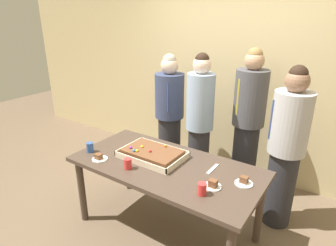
{
  "coord_description": "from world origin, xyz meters",
  "views": [
    {
      "loc": [
        1.34,
        -1.94,
        2.07
      ],
      "look_at": [
        -0.08,
        0.15,
        1.1
      ],
      "focal_mm": 30.56,
      "sensor_mm": 36.0,
      "label": 1
    }
  ],
  "objects_px": {
    "drink_cup_far_end": "(128,164)",
    "person_green_shirt_behind": "(248,122)",
    "drink_cup_nearest": "(202,189)",
    "person_serving_front": "(169,115)",
    "cake_server_utensil": "(213,169)",
    "sheet_cake": "(152,154)",
    "plated_slice_far_left": "(99,158)",
    "party_table": "(166,173)",
    "drink_cup_middle": "(90,147)",
    "person_far_right_suit": "(286,148)",
    "plated_slice_near_right": "(244,182)",
    "person_striped_tie_right": "(199,124)",
    "plated_slice_near_left": "(213,185)"
  },
  "relations": [
    {
      "from": "plated_slice_near_left",
      "to": "person_striped_tie_right",
      "type": "distance_m",
      "value": 1.1
    },
    {
      "from": "plated_slice_far_left",
      "to": "person_green_shirt_behind",
      "type": "height_order",
      "value": "person_green_shirt_behind"
    },
    {
      "from": "drink_cup_nearest",
      "to": "drink_cup_middle",
      "type": "distance_m",
      "value": 1.29
    },
    {
      "from": "sheet_cake",
      "to": "drink_cup_nearest",
      "type": "bearing_deg",
      "value": -22.05
    },
    {
      "from": "plated_slice_near_left",
      "to": "plated_slice_far_left",
      "type": "bearing_deg",
      "value": -170.66
    },
    {
      "from": "plated_slice_near_right",
      "to": "person_serving_front",
      "type": "height_order",
      "value": "person_serving_front"
    },
    {
      "from": "person_serving_front",
      "to": "person_striped_tie_right",
      "type": "height_order",
      "value": "person_striped_tie_right"
    },
    {
      "from": "plated_slice_near_right",
      "to": "plated_slice_far_left",
      "type": "relative_size",
      "value": 1.0
    },
    {
      "from": "plated_slice_near_right",
      "to": "person_green_shirt_behind",
      "type": "height_order",
      "value": "person_green_shirt_behind"
    },
    {
      "from": "plated_slice_near_right",
      "to": "cake_server_utensil",
      "type": "bearing_deg",
      "value": 167.24
    },
    {
      "from": "cake_server_utensil",
      "to": "drink_cup_middle",
      "type": "bearing_deg",
      "value": -162.2
    },
    {
      "from": "party_table",
      "to": "drink_cup_middle",
      "type": "xyz_separation_m",
      "value": [
        -0.78,
        -0.22,
        0.14
      ]
    },
    {
      "from": "person_striped_tie_right",
      "to": "drink_cup_far_end",
      "type": "bearing_deg",
      "value": -0.22
    },
    {
      "from": "plated_slice_far_left",
      "to": "drink_cup_nearest",
      "type": "distance_m",
      "value": 1.09
    },
    {
      "from": "drink_cup_far_end",
      "to": "person_striped_tie_right",
      "type": "relative_size",
      "value": 0.06
    },
    {
      "from": "drink_cup_nearest",
      "to": "person_serving_front",
      "type": "height_order",
      "value": "person_serving_front"
    },
    {
      "from": "sheet_cake",
      "to": "person_green_shirt_behind",
      "type": "xyz_separation_m",
      "value": [
        0.56,
        1.09,
        0.11
      ]
    },
    {
      "from": "sheet_cake",
      "to": "person_serving_front",
      "type": "relative_size",
      "value": 0.38
    },
    {
      "from": "party_table",
      "to": "cake_server_utensil",
      "type": "height_order",
      "value": "cake_server_utensil"
    },
    {
      "from": "drink_cup_nearest",
      "to": "drink_cup_far_end",
      "type": "xyz_separation_m",
      "value": [
        -0.74,
        -0.02,
        0.0
      ]
    },
    {
      "from": "sheet_cake",
      "to": "person_green_shirt_behind",
      "type": "relative_size",
      "value": 0.35
    },
    {
      "from": "plated_slice_near_left",
      "to": "person_far_right_suit",
      "type": "height_order",
      "value": "person_far_right_suit"
    },
    {
      "from": "party_table",
      "to": "drink_cup_far_end",
      "type": "distance_m",
      "value": 0.38
    },
    {
      "from": "plated_slice_near_left",
      "to": "sheet_cake",
      "type": "bearing_deg",
      "value": 168.55
    },
    {
      "from": "plated_slice_near_right",
      "to": "person_green_shirt_behind",
      "type": "bearing_deg",
      "value": 108.48
    },
    {
      "from": "sheet_cake",
      "to": "person_serving_front",
      "type": "bearing_deg",
      "value": 114.33
    },
    {
      "from": "sheet_cake",
      "to": "plated_slice_near_right",
      "type": "distance_m",
      "value": 0.91
    },
    {
      "from": "plated_slice_far_left",
      "to": "person_striped_tie_right",
      "type": "distance_m",
      "value": 1.2
    },
    {
      "from": "cake_server_utensil",
      "to": "person_green_shirt_behind",
      "type": "height_order",
      "value": "person_green_shirt_behind"
    },
    {
      "from": "person_striped_tie_right",
      "to": "person_far_right_suit",
      "type": "relative_size",
      "value": 1.02
    },
    {
      "from": "sheet_cake",
      "to": "plated_slice_far_left",
      "type": "distance_m",
      "value": 0.51
    },
    {
      "from": "party_table",
      "to": "person_striped_tie_right",
      "type": "height_order",
      "value": "person_striped_tie_right"
    },
    {
      "from": "drink_cup_nearest",
      "to": "drink_cup_middle",
      "type": "xyz_separation_m",
      "value": [
        -1.29,
        0.02,
        0.0
      ]
    },
    {
      "from": "party_table",
      "to": "person_striped_tie_right",
      "type": "distance_m",
      "value": 0.84
    },
    {
      "from": "plated_slice_near_right",
      "to": "person_far_right_suit",
      "type": "bearing_deg",
      "value": 75.91
    },
    {
      "from": "plated_slice_near_right",
      "to": "drink_cup_far_end",
      "type": "distance_m",
      "value": 1.02
    },
    {
      "from": "drink_cup_far_end",
      "to": "person_green_shirt_behind",
      "type": "xyz_separation_m",
      "value": [
        0.61,
        1.39,
        0.1
      ]
    },
    {
      "from": "drink_cup_middle",
      "to": "sheet_cake",
      "type": "bearing_deg",
      "value": 23.91
    },
    {
      "from": "person_green_shirt_behind",
      "to": "person_striped_tie_right",
      "type": "height_order",
      "value": "person_green_shirt_behind"
    },
    {
      "from": "person_serving_front",
      "to": "person_far_right_suit",
      "type": "height_order",
      "value": "person_far_right_suit"
    },
    {
      "from": "person_serving_front",
      "to": "person_far_right_suit",
      "type": "relative_size",
      "value": 0.98
    },
    {
      "from": "plated_slice_far_left",
      "to": "cake_server_utensil",
      "type": "xyz_separation_m",
      "value": [
        0.99,
        0.45,
        -0.01
      ]
    },
    {
      "from": "plated_slice_near_left",
      "to": "cake_server_utensil",
      "type": "height_order",
      "value": "plated_slice_near_left"
    },
    {
      "from": "person_striped_tie_right",
      "to": "cake_server_utensil",
      "type": "bearing_deg",
      "value": 45.26
    },
    {
      "from": "party_table",
      "to": "person_serving_front",
      "type": "distance_m",
      "value": 1.16
    },
    {
      "from": "plated_slice_near_right",
      "to": "cake_server_utensil",
      "type": "height_order",
      "value": "plated_slice_near_right"
    },
    {
      "from": "plated_slice_far_left",
      "to": "person_striped_tie_right",
      "type": "height_order",
      "value": "person_striped_tie_right"
    },
    {
      "from": "person_far_right_suit",
      "to": "plated_slice_near_left",
      "type": "bearing_deg",
      "value": 33.81
    },
    {
      "from": "cake_server_utensil",
      "to": "sheet_cake",
      "type": "bearing_deg",
      "value": -168.72
    },
    {
      "from": "party_table",
      "to": "drink_cup_far_end",
      "type": "height_order",
      "value": "drink_cup_far_end"
    }
  ]
}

